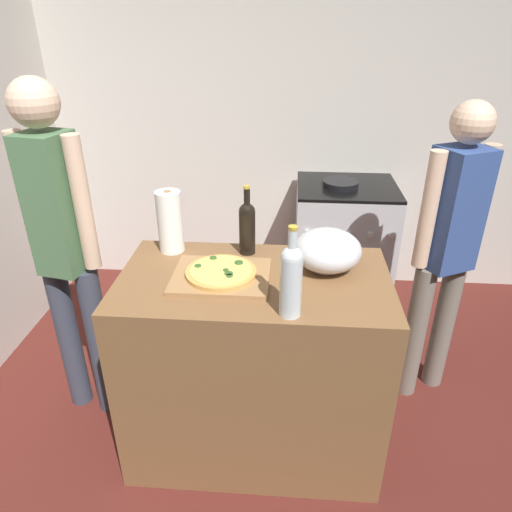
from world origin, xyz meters
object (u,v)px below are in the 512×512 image
object	(u,v)px
wine_bottle_dark	(247,225)
pizza	(221,272)
wine_bottle_amber	(291,278)
mixing_bowl	(327,250)
person_in_red	(447,243)
stove	(342,246)
paper_towel_roll	(170,222)
person_in_stripes	(63,243)

from	to	relation	value
wine_bottle_dark	pizza	bearing A→B (deg)	-109.27
wine_bottle_amber	pizza	bearing A→B (deg)	140.20
mixing_bowl	person_in_red	xyz separation A→B (m)	(0.62, 0.35, -0.11)
pizza	stove	bearing A→B (deg)	63.89
wine_bottle_dark	wine_bottle_amber	size ratio (longest dim) A/B	0.92
paper_towel_roll	stove	size ratio (longest dim) A/B	0.31
pizza	person_in_stripes	xyz separation A→B (m)	(-0.76, 0.19, 0.01)
wine_bottle_amber	stove	bearing A→B (deg)	76.87
person_in_red	mixing_bowl	bearing A→B (deg)	-150.37
stove	person_in_red	bearing A→B (deg)	-65.10
mixing_bowl	wine_bottle_amber	world-z (taller)	wine_bottle_amber
pizza	wine_bottle_dark	world-z (taller)	wine_bottle_dark
wine_bottle_amber	stove	distance (m)	1.73
wine_bottle_dark	wine_bottle_amber	xyz separation A→B (m)	(0.20, -0.49, 0.02)
mixing_bowl	wine_bottle_amber	xyz separation A→B (m)	(-0.15, -0.36, 0.06)
mixing_bowl	person_in_stripes	bearing A→B (deg)	176.38
wine_bottle_amber	stove	xyz separation A→B (m)	(0.37, 1.57, -0.63)
mixing_bowl	wine_bottle_amber	distance (m)	0.39
wine_bottle_amber	person_in_stripes	bearing A→B (deg)	157.51
person_in_red	person_in_stripes	bearing A→B (deg)	-171.39
pizza	person_in_stripes	distance (m)	0.78
mixing_bowl	stove	world-z (taller)	mixing_bowl
paper_towel_roll	wine_bottle_amber	distance (m)	0.73
paper_towel_roll	person_in_stripes	world-z (taller)	person_in_stripes
person_in_red	paper_towel_roll	bearing A→B (deg)	-170.38
wine_bottle_dark	person_in_stripes	size ratio (longest dim) A/B	0.19
wine_bottle_amber	person_in_stripes	world-z (taller)	person_in_stripes
wine_bottle_dark	person_in_red	distance (m)	1.01
wine_bottle_dark	person_in_red	world-z (taller)	person_in_red
pizza	person_in_red	bearing A→B (deg)	23.96
wine_bottle_dark	stove	xyz separation A→B (m)	(0.57, 1.09, -0.62)
stove	person_in_stripes	xyz separation A→B (m)	(-1.41, -1.14, 0.52)
wine_bottle_amber	person_in_stripes	xyz separation A→B (m)	(-1.05, 0.43, -0.11)
stove	person_in_red	size ratio (longest dim) A/B	0.60
pizza	paper_towel_roll	bearing A→B (deg)	137.18
wine_bottle_dark	stove	bearing A→B (deg)	62.44
mixing_bowl	person_in_red	size ratio (longest dim) A/B	0.18
mixing_bowl	wine_bottle_dark	world-z (taller)	wine_bottle_dark
paper_towel_roll	person_in_stripes	size ratio (longest dim) A/B	0.17
paper_towel_roll	pizza	bearing A→B (deg)	-42.82
paper_towel_roll	wine_bottle_dark	xyz separation A→B (m)	(0.35, 0.00, -0.01)
paper_towel_roll	wine_bottle_amber	xyz separation A→B (m)	(0.55, -0.48, 0.01)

